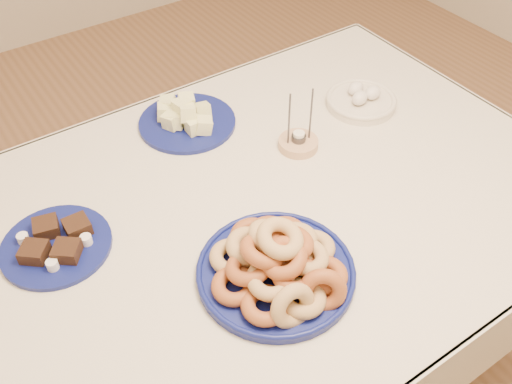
% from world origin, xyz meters
% --- Properties ---
extents(ground, '(5.00, 5.00, 0.00)m').
position_xyz_m(ground, '(0.00, 0.00, 0.00)').
color(ground, '#896041').
rests_on(ground, ground).
extents(dining_table, '(1.71, 1.11, 0.75)m').
position_xyz_m(dining_table, '(0.00, 0.00, 0.64)').
color(dining_table, brown).
rests_on(dining_table, ground).
extents(donut_platter, '(0.41, 0.41, 0.16)m').
position_xyz_m(donut_platter, '(-0.05, -0.21, 0.79)').
color(donut_platter, navy).
rests_on(donut_platter, dining_table).
extents(melon_plate, '(0.34, 0.34, 0.09)m').
position_xyz_m(melon_plate, '(0.05, 0.38, 0.77)').
color(melon_plate, navy).
rests_on(melon_plate, dining_table).
extents(brownie_plate, '(0.33, 0.33, 0.04)m').
position_xyz_m(brownie_plate, '(-0.42, 0.14, 0.76)').
color(brownie_plate, navy).
rests_on(brownie_plate, dining_table).
extents(candle_holder, '(0.13, 0.13, 0.18)m').
position_xyz_m(candle_holder, '(0.25, 0.12, 0.77)').
color(candle_holder, tan).
rests_on(candle_holder, dining_table).
extents(egg_bowl, '(0.24, 0.24, 0.07)m').
position_xyz_m(egg_bowl, '(0.52, 0.16, 0.77)').
color(egg_bowl, beige).
rests_on(egg_bowl, dining_table).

